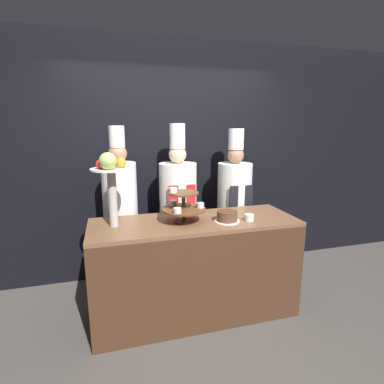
# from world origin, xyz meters

# --- Properties ---
(ground_plane) EXTENTS (14.00, 14.00, 0.00)m
(ground_plane) POSITION_xyz_m (0.00, 0.00, 0.00)
(ground_plane) COLOR #47423D
(wall_back) EXTENTS (10.00, 0.06, 2.80)m
(wall_back) POSITION_xyz_m (0.00, 1.34, 1.40)
(wall_back) COLOR black
(wall_back) RESTS_ON ground_plane
(buffet_counter) EXTENTS (1.93, 0.68, 0.96)m
(buffet_counter) POSITION_xyz_m (0.00, 0.34, 0.48)
(buffet_counter) COLOR #422819
(buffet_counter) RESTS_ON ground_plane
(tiered_stand) EXTENTS (0.40, 0.40, 0.32)m
(tiered_stand) POSITION_xyz_m (-0.11, 0.33, 1.11)
(tiered_stand) COLOR brown
(tiered_stand) RESTS_ON buffet_counter
(fruit_pedestal) EXTENTS (0.35, 0.35, 0.65)m
(fruit_pedestal) POSITION_xyz_m (-0.73, 0.35, 1.42)
(fruit_pedestal) COLOR #B2ADA8
(fruit_pedestal) RESTS_ON buffet_counter
(cake_round) EXTENTS (0.24, 0.24, 0.10)m
(cake_round) POSITION_xyz_m (0.27, 0.23, 1.00)
(cake_round) COLOR white
(cake_round) RESTS_ON buffet_counter
(cup_white) EXTENTS (0.09, 0.09, 0.06)m
(cup_white) POSITION_xyz_m (0.48, 0.19, 0.99)
(cup_white) COLOR white
(cup_white) RESTS_ON buffet_counter
(chef_left) EXTENTS (0.36, 0.36, 1.82)m
(chef_left) POSITION_xyz_m (-0.65, 0.95, 1.00)
(chef_left) COLOR black
(chef_left) RESTS_ON ground_plane
(chef_center_left) EXTENTS (0.41, 0.41, 1.85)m
(chef_center_left) POSITION_xyz_m (-0.02, 0.95, 0.98)
(chef_center_left) COLOR black
(chef_center_left) RESTS_ON ground_plane
(chef_center_right) EXTENTS (0.40, 0.40, 1.79)m
(chef_center_right) POSITION_xyz_m (0.66, 0.95, 0.96)
(chef_center_right) COLOR #38332D
(chef_center_right) RESTS_ON ground_plane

